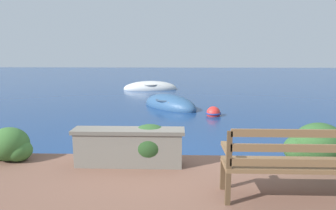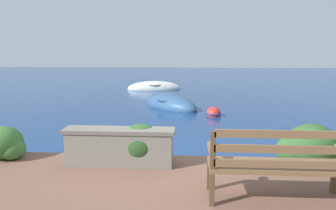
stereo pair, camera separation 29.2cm
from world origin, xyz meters
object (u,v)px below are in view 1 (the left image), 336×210
(rowboat_nearest, at_px, (170,106))
(rowboat_mid, at_px, (150,88))
(park_bench, at_px, (293,162))
(mooring_buoy, at_px, (213,113))

(rowboat_nearest, height_order, rowboat_mid, rowboat_nearest)
(park_bench, height_order, mooring_buoy, park_bench)
(park_bench, bearing_deg, mooring_buoy, 92.92)
(rowboat_mid, bearing_deg, mooring_buoy, -78.16)
(park_bench, distance_m, rowboat_nearest, 7.81)
(rowboat_nearest, bearing_deg, park_bench, -28.61)
(rowboat_nearest, relative_size, mooring_buoy, 5.41)
(rowboat_mid, height_order, mooring_buoy, rowboat_mid)
(mooring_buoy, bearing_deg, park_bench, -87.91)
(rowboat_nearest, xyz_separation_m, rowboat_mid, (-1.25, 5.66, -0.00))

